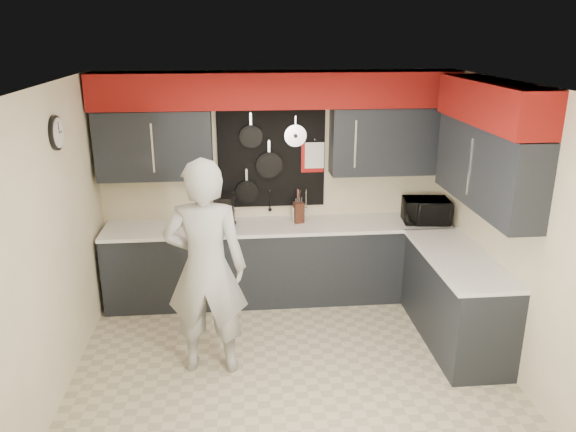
{
  "coord_description": "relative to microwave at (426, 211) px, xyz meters",
  "views": [
    {
      "loc": [
        -0.45,
        -4.53,
        3.03
      ],
      "look_at": [
        0.02,
        0.5,
        1.33
      ],
      "focal_mm": 35.0,
      "sensor_mm": 36.0,
      "label": 1
    }
  ],
  "objects": [
    {
      "name": "coffee_maker",
      "position": [
        -2.27,
        0.09,
        0.05
      ],
      "size": [
        0.24,
        0.28,
        0.36
      ],
      "rotation": [
        0.0,
        0.0,
        -0.22
      ],
      "color": "black",
      "rests_on": "base_cabinets"
    },
    {
      "name": "utensil_crock",
      "position": [
        -1.44,
        0.17,
        -0.05
      ],
      "size": [
        0.13,
        0.13,
        0.17
      ],
      "primitive_type": "cylinder",
      "color": "white",
      "rests_on": "base_cabinets"
    },
    {
      "name": "base_cabinets",
      "position": [
        -1.19,
        -0.23,
        -0.6
      ],
      "size": [
        3.95,
        2.2,
        0.92
      ],
      "color": "black",
      "rests_on": "ground"
    },
    {
      "name": "ground",
      "position": [
        -1.68,
        -1.36,
        -1.06
      ],
      "size": [
        4.0,
        4.0,
        0.0
      ],
      "primitive_type": "plane",
      "color": "beige",
      "rests_on": "ground"
    },
    {
      "name": "left_wall_assembly",
      "position": [
        -3.67,
        -1.34,
        0.28
      ],
      "size": [
        0.05,
        3.5,
        2.6
      ],
      "color": "beige",
      "rests_on": "ground"
    },
    {
      "name": "person",
      "position": [
        -2.42,
        -1.27,
        -0.05
      ],
      "size": [
        0.78,
        0.55,
        2.01
      ],
      "primitive_type": "imported",
      "rotation": [
        0.0,
        0.0,
        3.05
      ],
      "color": "#A4A4A2",
      "rests_on": "ground"
    },
    {
      "name": "knife_block",
      "position": [
        -1.44,
        0.13,
        -0.02
      ],
      "size": [
        0.13,
        0.13,
        0.24
      ],
      "primitive_type": "cube",
      "rotation": [
        0.0,
        0.0,
        0.2
      ],
      "color": "#3A1A12",
      "rests_on": "base_cabinets"
    },
    {
      "name": "right_wall_assembly",
      "position": [
        0.18,
        -1.09,
        0.88
      ],
      "size": [
        0.36,
        3.5,
        2.6
      ],
      "color": "beige",
      "rests_on": "ground"
    },
    {
      "name": "back_wall_assembly",
      "position": [
        -1.67,
        0.24,
        0.95
      ],
      "size": [
        4.0,
        0.36,
        2.6
      ],
      "color": "beige",
      "rests_on": "ground"
    },
    {
      "name": "microwave",
      "position": [
        0.0,
        0.0,
        0.0
      ],
      "size": [
        0.53,
        0.39,
        0.28
      ],
      "primitive_type": "imported",
      "rotation": [
        0.0,
        0.0,
        -0.1
      ],
      "color": "black",
      "rests_on": "base_cabinets"
    }
  ]
}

